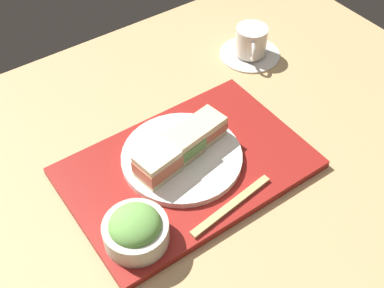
# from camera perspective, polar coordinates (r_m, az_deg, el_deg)

# --- Properties ---
(ground_plane) EXTENTS (1.40, 1.00, 0.03)m
(ground_plane) POSITION_cam_1_polar(r_m,az_deg,el_deg) (0.95, -1.08, -4.59)
(ground_plane) COLOR tan
(serving_tray) EXTENTS (0.45, 0.30, 0.02)m
(serving_tray) POSITION_cam_1_polar(r_m,az_deg,el_deg) (0.94, -0.53, -2.75)
(serving_tray) COLOR maroon
(serving_tray) RESTS_ON ground_plane
(sandwich_plate) EXTENTS (0.23, 0.23, 0.01)m
(sandwich_plate) POSITION_cam_1_polar(r_m,az_deg,el_deg) (0.94, -1.18, -1.50)
(sandwich_plate) COLOR white
(sandwich_plate) RESTS_ON serving_tray
(sandwich_near) EXTENTS (0.08, 0.07, 0.05)m
(sandwich_near) POSITION_cam_1_polar(r_m,az_deg,el_deg) (0.89, -3.97, -2.31)
(sandwich_near) COLOR beige
(sandwich_near) RESTS_ON sandwich_plate
(sandwich_middle) EXTENTS (0.08, 0.07, 0.05)m
(sandwich_middle) POSITION_cam_1_polar(r_m,az_deg,el_deg) (0.92, -1.21, -0.16)
(sandwich_middle) COLOR beige
(sandwich_middle) RESTS_ON sandwich_plate
(sandwich_far) EXTENTS (0.09, 0.07, 0.05)m
(sandwich_far) POSITION_cam_1_polar(r_m,az_deg,el_deg) (0.95, 1.38, 1.76)
(sandwich_far) COLOR beige
(sandwich_far) RESTS_ON sandwich_plate
(salad_bowl) EXTENTS (0.11, 0.11, 0.07)m
(salad_bowl) POSITION_cam_1_polar(r_m,az_deg,el_deg) (0.82, -6.50, -9.72)
(salad_bowl) COLOR beige
(salad_bowl) RESTS_ON serving_tray
(chopsticks_pair) EXTENTS (0.19, 0.04, 0.01)m
(chopsticks_pair) POSITION_cam_1_polar(r_m,az_deg,el_deg) (0.88, 4.54, -7.04)
(chopsticks_pair) COLOR tan
(chopsticks_pair) RESTS_ON serving_tray
(coffee_cup) EXTENTS (0.14, 0.14, 0.08)m
(coffee_cup) POSITION_cam_1_polar(r_m,az_deg,el_deg) (1.21, 6.76, 11.30)
(coffee_cup) COLOR silver
(coffee_cup) RESTS_ON ground_plane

